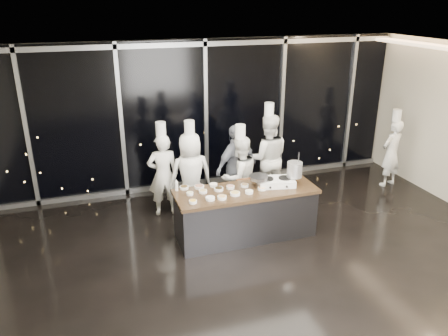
% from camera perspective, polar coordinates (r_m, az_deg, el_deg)
% --- Properties ---
extents(ground, '(9.00, 9.00, 0.00)m').
position_cam_1_polar(ground, '(7.22, 5.33, -12.19)').
color(ground, black).
rests_on(ground, ground).
extents(room_shell, '(9.02, 7.02, 3.21)m').
position_cam_1_polar(room_shell, '(6.34, 7.49, 5.30)').
color(room_shell, beige).
rests_on(room_shell, ground).
extents(window_wall, '(8.90, 0.11, 3.20)m').
position_cam_1_polar(window_wall, '(9.56, -2.45, 6.93)').
color(window_wall, black).
rests_on(window_wall, ground).
extents(demo_counter, '(2.46, 0.86, 0.90)m').
position_cam_1_polar(demo_counter, '(7.71, 2.82, -5.89)').
color(demo_counter, '#333338').
rests_on(demo_counter, ground).
extents(stove, '(0.70, 0.50, 0.14)m').
position_cam_1_polar(stove, '(7.72, 6.80, -1.79)').
color(stove, white).
rests_on(stove, demo_counter).
extents(frying_pan, '(0.60, 0.39, 0.06)m').
position_cam_1_polar(frying_pan, '(7.60, 4.48, -1.24)').
color(frying_pan, slate).
rests_on(frying_pan, stove).
extents(stock_pot, '(0.31, 0.31, 0.27)m').
position_cam_1_polar(stock_pot, '(7.73, 9.21, -0.20)').
color(stock_pot, silver).
rests_on(stock_pot, stove).
extents(prep_bowls, '(1.42, 0.74, 0.05)m').
position_cam_1_polar(prep_bowls, '(7.40, -0.70, -3.01)').
color(prep_bowls, white).
rests_on(prep_bowls, demo_counter).
extents(squeeze_bottle, '(0.06, 0.06, 0.21)m').
position_cam_1_polar(squeeze_bottle, '(7.48, -6.24, -2.24)').
color(squeeze_bottle, white).
rests_on(squeeze_bottle, demo_counter).
extents(chef_far_left, '(0.62, 0.43, 1.86)m').
position_cam_1_polar(chef_far_left, '(8.41, -7.94, -0.78)').
color(chef_far_left, white).
rests_on(chef_far_left, ground).
extents(chef_left, '(0.82, 0.54, 1.91)m').
position_cam_1_polar(chef_left, '(8.29, -4.36, -0.88)').
color(chef_left, white).
rests_on(chef_left, ground).
extents(chef_center, '(0.91, 0.79, 1.82)m').
position_cam_1_polar(chef_center, '(8.30, 2.05, -1.11)').
color(chef_center, white).
rests_on(chef_center, ground).
extents(guest, '(1.09, 0.77, 1.72)m').
position_cam_1_polar(guest, '(8.62, 1.64, 0.14)').
color(guest, '#15223C').
rests_on(guest, ground).
extents(chef_right, '(1.04, 0.89, 2.06)m').
position_cam_1_polar(chef_right, '(8.99, 5.67, 1.39)').
color(chef_right, white).
rests_on(chef_right, ground).
extents(chef_side, '(0.63, 0.50, 1.75)m').
position_cam_1_polar(chef_side, '(10.36, 21.02, 1.95)').
color(chef_side, white).
rests_on(chef_side, ground).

